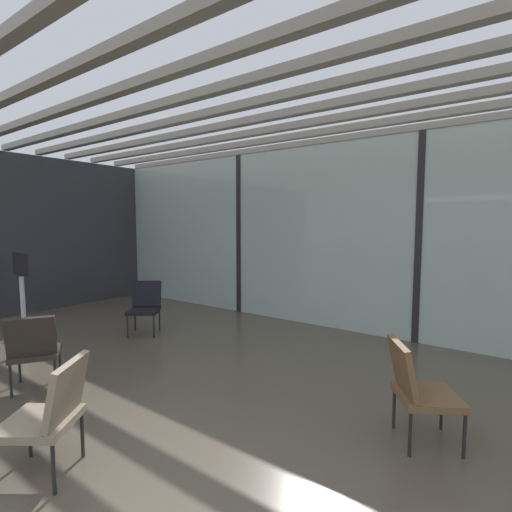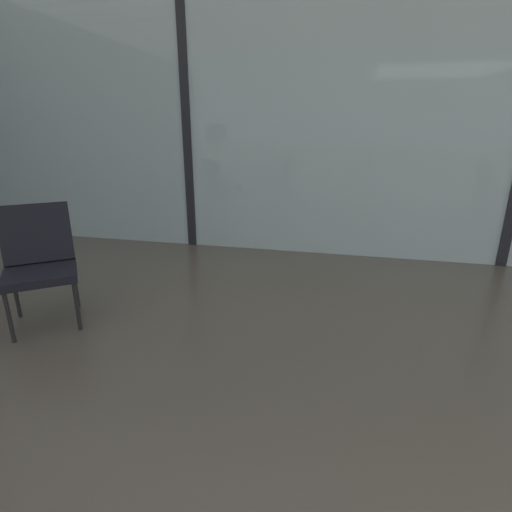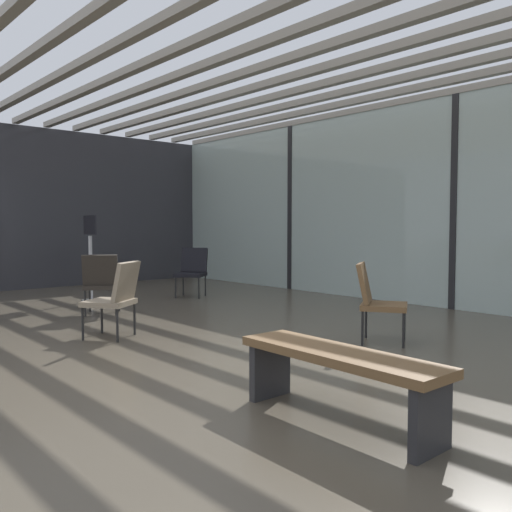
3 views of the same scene
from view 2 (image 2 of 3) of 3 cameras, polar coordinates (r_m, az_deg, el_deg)
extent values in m
cube|color=black|center=(4.85, -9.98, 20.48)|extent=(0.10, 0.12, 3.24)
ellipsoid|color=silver|center=(9.20, 29.13, 20.02)|extent=(13.04, 4.06, 4.06)
sphere|color=#9D9DA0|center=(9.67, -10.49, 21.69)|extent=(2.23, 2.23, 2.23)
sphere|color=black|center=(7.22, 2.60, 25.64)|extent=(0.28, 0.28, 0.28)
sphere|color=black|center=(7.11, 10.52, 25.49)|extent=(0.28, 0.28, 0.28)
sphere|color=black|center=(7.11, 18.52, 24.91)|extent=(0.28, 0.28, 0.28)
sphere|color=black|center=(7.23, 26.29, 23.93)|extent=(0.28, 0.28, 0.28)
cube|color=black|center=(3.25, -28.80, -2.23)|extent=(0.67, 0.67, 0.06)
cube|color=black|center=(3.39, -29.27, 2.92)|extent=(0.47, 0.41, 0.44)
cylinder|color=black|center=(3.16, -32.19, -7.62)|extent=(0.03, 0.03, 0.37)
cylinder|color=black|center=(3.11, -24.54, -6.69)|extent=(0.03, 0.03, 0.37)
cylinder|color=black|center=(3.54, -31.48, -4.83)|extent=(0.03, 0.03, 0.37)
cylinder|color=black|center=(3.50, -24.71, -3.97)|extent=(0.03, 0.03, 0.37)
camera|label=1|loc=(3.45, 132.02, -4.76)|focal=26.35mm
camera|label=3|loc=(6.68, 130.00, -13.21)|focal=38.06mm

